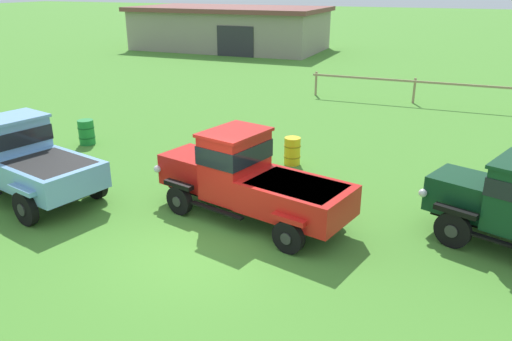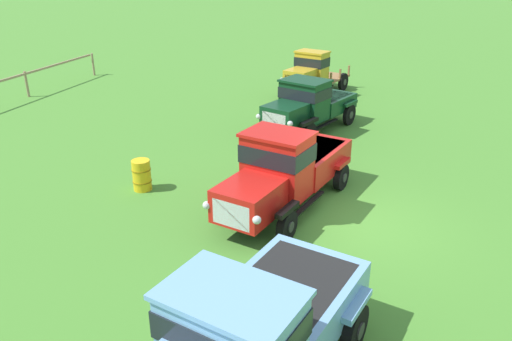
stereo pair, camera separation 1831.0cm
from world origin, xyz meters
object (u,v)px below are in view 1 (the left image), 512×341
(oil_drum_near_fence, at_px, (86,132))
(farm_shed, at_px, (230,28))
(vintage_truck_midrow_center, at_px, (248,178))
(vintage_truck_second_in_line, at_px, (20,157))
(oil_drum_beside_row, at_px, (292,151))

(oil_drum_near_fence, bearing_deg, farm_shed, 104.27)
(vintage_truck_midrow_center, bearing_deg, oil_drum_near_fence, 156.97)
(vintage_truck_second_in_line, distance_m, oil_drum_near_fence, 4.77)
(oil_drum_beside_row, xyz_separation_m, oil_drum_near_fence, (-7.81, -0.82, 0.00))
(vintage_truck_second_in_line, height_order, oil_drum_near_fence, vintage_truck_second_in_line)
(vintage_truck_midrow_center, bearing_deg, farm_shed, 115.85)
(farm_shed, xyz_separation_m, oil_drum_near_fence, (7.04, -27.70, -1.39))
(vintage_truck_second_in_line, xyz_separation_m, oil_drum_near_fence, (-1.53, 4.47, -0.67))
(vintage_truck_midrow_center, bearing_deg, oil_drum_beside_row, 93.03)
(oil_drum_near_fence, bearing_deg, vintage_truck_midrow_center, -23.03)
(farm_shed, xyz_separation_m, vintage_truck_midrow_center, (15.07, -31.11, -0.77))
(farm_shed, xyz_separation_m, oil_drum_beside_row, (14.85, -26.88, -1.39))
(vintage_truck_second_in_line, bearing_deg, oil_drum_near_fence, 108.88)
(farm_shed, relative_size, oil_drum_near_fence, 18.12)
(farm_shed, relative_size, vintage_truck_second_in_line, 3.04)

